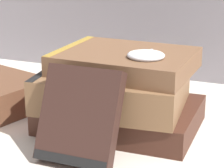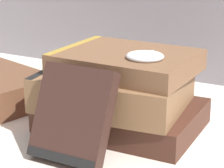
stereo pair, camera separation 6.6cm
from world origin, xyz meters
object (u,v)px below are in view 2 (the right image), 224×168
(book_leaning_front, at_px, (72,119))
(book_flat_top, at_px, (123,61))
(book_flat_middle, at_px, (110,88))
(pocket_watch, at_px, (145,56))
(book_flat_bottom, at_px, (119,114))
(reading_glasses, at_px, (135,87))

(book_leaning_front, bearing_deg, book_flat_top, 85.52)
(book_flat_top, bearing_deg, book_leaning_front, -93.25)
(book_flat_middle, distance_m, pocket_watch, 0.08)
(book_flat_bottom, xyz_separation_m, book_leaning_front, (-0.00, -0.12, 0.04))
(book_flat_bottom, distance_m, book_flat_middle, 0.05)
(pocket_watch, bearing_deg, book_flat_bottom, 158.72)
(book_flat_middle, bearing_deg, pocket_watch, -12.09)
(book_flat_bottom, height_order, reading_glasses, book_flat_bottom)
(book_flat_middle, height_order, reading_glasses, book_flat_middle)
(book_leaning_front, height_order, reading_glasses, book_leaning_front)
(book_flat_bottom, relative_size, book_flat_middle, 1.05)
(book_flat_bottom, distance_m, pocket_watch, 0.11)
(book_leaning_front, bearing_deg, pocket_watch, 62.87)
(book_flat_top, xyz_separation_m, book_leaning_front, (-0.01, -0.12, -0.05))
(book_flat_top, xyz_separation_m, reading_glasses, (-0.06, 0.17, -0.10))
(book_flat_bottom, height_order, book_flat_top, book_flat_top)
(book_flat_bottom, xyz_separation_m, book_flat_middle, (-0.01, -0.01, 0.04))
(book_leaning_front, bearing_deg, reading_glasses, 100.11)
(book_flat_middle, distance_m, reading_glasses, 0.20)
(reading_glasses, bearing_deg, book_leaning_front, -58.94)
(pocket_watch, xyz_separation_m, reading_glasses, (-0.11, 0.19, -0.12))
(book_flat_bottom, bearing_deg, reading_glasses, 106.68)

